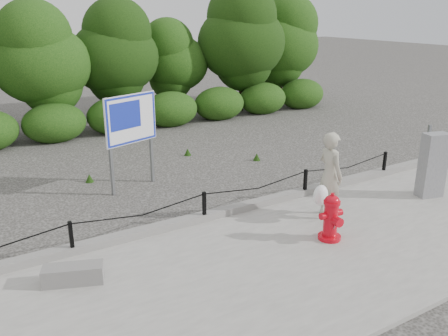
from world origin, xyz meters
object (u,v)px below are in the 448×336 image
Objects in this scene: concrete_block at (73,274)px; utility_cabinet at (432,165)px; advertising_sign at (131,123)px; pedestrian at (329,176)px; fire_hydrant at (331,218)px.

utility_cabinet is (7.51, -0.55, 0.56)m from concrete_block.
concrete_block is 0.57× the size of utility_cabinet.
concrete_block is 4.30m from advertising_sign.
pedestrian is at bearing -71.55° from advertising_sign.
utility_cabinet is 6.59m from advertising_sign.
concrete_block is at bearing 92.99° from pedestrian.
advertising_sign reaches higher than pedestrian.
concrete_block is at bearing 171.42° from fire_hydrant.
fire_hydrant is 4.35m from concrete_block.
pedestrian is at bearing -2.11° from concrete_block.
concrete_block is 0.40× the size of advertising_sign.
concrete_block is 7.55m from utility_cabinet.
advertising_sign is at bearing 158.30° from utility_cabinet.
advertising_sign is (-5.22, 3.95, 0.76)m from utility_cabinet.
utility_cabinet is at bearing -54.69° from advertising_sign.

